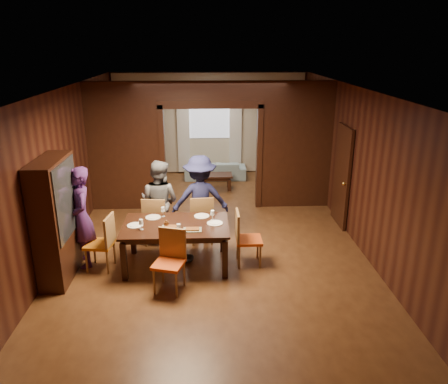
{
  "coord_description": "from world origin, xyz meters",
  "views": [
    {
      "loc": [
        -0.13,
        -8.05,
        3.7
      ],
      "look_at": [
        0.21,
        -0.4,
        1.05
      ],
      "focal_mm": 35.0,
      "sensor_mm": 36.0,
      "label": 1
    }
  ],
  "objects_px": {
    "dining_table": "(176,245)",
    "person_purple": "(81,217)",
    "chair_left": "(99,242)",
    "chair_near": "(169,262)",
    "person_grey": "(159,202)",
    "hutch": "(56,220)",
    "coffee_table": "(217,182)",
    "chair_far_r": "(201,218)",
    "person_navy": "(200,199)",
    "chair_right": "(249,238)",
    "sofa": "(215,170)",
    "chair_far_l": "(156,220)"
  },
  "relations": [
    {
      "from": "person_navy",
      "to": "coffee_table",
      "type": "distance_m",
      "value": 3.18
    },
    {
      "from": "person_navy",
      "to": "chair_left",
      "type": "height_order",
      "value": "person_navy"
    },
    {
      "from": "chair_left",
      "to": "coffee_table",
      "type": "bearing_deg",
      "value": 160.94
    },
    {
      "from": "chair_far_r",
      "to": "chair_far_l",
      "type": "bearing_deg",
      "value": -3.14
    },
    {
      "from": "chair_near",
      "to": "coffee_table",
      "type": "bearing_deg",
      "value": 96.36
    },
    {
      "from": "chair_far_l",
      "to": "chair_far_r",
      "type": "height_order",
      "value": "same"
    },
    {
      "from": "coffee_table",
      "to": "chair_left",
      "type": "distance_m",
      "value": 4.69
    },
    {
      "from": "person_grey",
      "to": "hutch",
      "type": "bearing_deg",
      "value": 63.93
    },
    {
      "from": "chair_far_r",
      "to": "chair_near",
      "type": "height_order",
      "value": "same"
    },
    {
      "from": "coffee_table",
      "to": "person_navy",
      "type": "bearing_deg",
      "value": -97.43
    },
    {
      "from": "chair_right",
      "to": "person_navy",
      "type": "bearing_deg",
      "value": 39.04
    },
    {
      "from": "chair_near",
      "to": "chair_far_r",
      "type": "bearing_deg",
      "value": 90.58
    },
    {
      "from": "sofa",
      "to": "chair_far_l",
      "type": "bearing_deg",
      "value": 74.57
    },
    {
      "from": "person_navy",
      "to": "chair_near",
      "type": "xyz_separation_m",
      "value": [
        -0.48,
        -1.84,
        -0.36
      ]
    },
    {
      "from": "person_navy",
      "to": "sofa",
      "type": "distance_m",
      "value": 4.11
    },
    {
      "from": "sofa",
      "to": "chair_far_r",
      "type": "relative_size",
      "value": 1.77
    },
    {
      "from": "sofa",
      "to": "chair_near",
      "type": "xyz_separation_m",
      "value": [
        -0.86,
        -5.88,
        0.23
      ]
    },
    {
      "from": "coffee_table",
      "to": "chair_right",
      "type": "distance_m",
      "value": 4.15
    },
    {
      "from": "person_grey",
      "to": "person_navy",
      "type": "distance_m",
      "value": 0.78
    },
    {
      "from": "chair_far_l",
      "to": "chair_far_r",
      "type": "bearing_deg",
      "value": -172.44
    },
    {
      "from": "person_navy",
      "to": "chair_left",
      "type": "bearing_deg",
      "value": 26.93
    },
    {
      "from": "person_purple",
      "to": "chair_near",
      "type": "relative_size",
      "value": 1.81
    },
    {
      "from": "dining_table",
      "to": "chair_far_r",
      "type": "relative_size",
      "value": 1.85
    },
    {
      "from": "chair_far_l",
      "to": "person_grey",
      "type": "bearing_deg",
      "value": -122.74
    },
    {
      "from": "sofa",
      "to": "chair_left",
      "type": "bearing_deg",
      "value": 68.76
    },
    {
      "from": "dining_table",
      "to": "chair_far_l",
      "type": "height_order",
      "value": "chair_far_l"
    },
    {
      "from": "person_grey",
      "to": "chair_right",
      "type": "bearing_deg",
      "value": 173.32
    },
    {
      "from": "chair_left",
      "to": "chair_right",
      "type": "xyz_separation_m",
      "value": [
        2.54,
        0.06,
        0.0
      ]
    },
    {
      "from": "chair_left",
      "to": "person_purple",
      "type": "bearing_deg",
      "value": -110.9
    },
    {
      "from": "chair_right",
      "to": "coffee_table",
      "type": "bearing_deg",
      "value": 5.81
    },
    {
      "from": "person_purple",
      "to": "sofa",
      "type": "relative_size",
      "value": 1.02
    },
    {
      "from": "dining_table",
      "to": "chair_far_r",
      "type": "height_order",
      "value": "chair_far_r"
    },
    {
      "from": "chair_right",
      "to": "person_purple",
      "type": "bearing_deg",
      "value": 87.55
    },
    {
      "from": "person_grey",
      "to": "hutch",
      "type": "distance_m",
      "value": 1.98
    },
    {
      "from": "person_grey",
      "to": "chair_near",
      "type": "relative_size",
      "value": 1.68
    },
    {
      "from": "person_purple",
      "to": "chair_near",
      "type": "height_order",
      "value": "person_purple"
    },
    {
      "from": "chair_far_r",
      "to": "hutch",
      "type": "bearing_deg",
      "value": 22.12
    },
    {
      "from": "person_purple",
      "to": "coffee_table",
      "type": "height_order",
      "value": "person_purple"
    },
    {
      "from": "chair_far_l",
      "to": "chair_near",
      "type": "distance_m",
      "value": 1.74
    },
    {
      "from": "chair_left",
      "to": "person_navy",
      "type": "bearing_deg",
      "value": 130.27
    },
    {
      "from": "dining_table",
      "to": "person_grey",
      "type": "bearing_deg",
      "value": 110.59
    },
    {
      "from": "chair_right",
      "to": "person_grey",
      "type": "bearing_deg",
      "value": 58.61
    },
    {
      "from": "chair_left",
      "to": "hutch",
      "type": "distance_m",
      "value": 0.81
    },
    {
      "from": "dining_table",
      "to": "person_purple",
      "type": "bearing_deg",
      "value": 176.51
    },
    {
      "from": "person_purple",
      "to": "chair_far_r",
      "type": "height_order",
      "value": "person_purple"
    },
    {
      "from": "person_purple",
      "to": "chair_left",
      "type": "relative_size",
      "value": 1.81
    },
    {
      "from": "coffee_table",
      "to": "chair_near",
      "type": "distance_m",
      "value": 5.01
    },
    {
      "from": "person_grey",
      "to": "coffee_table",
      "type": "bearing_deg",
      "value": -86.07
    },
    {
      "from": "sofa",
      "to": "chair_right",
      "type": "height_order",
      "value": "chair_right"
    },
    {
      "from": "chair_left",
      "to": "chair_near",
      "type": "distance_m",
      "value": 1.43
    }
  ]
}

